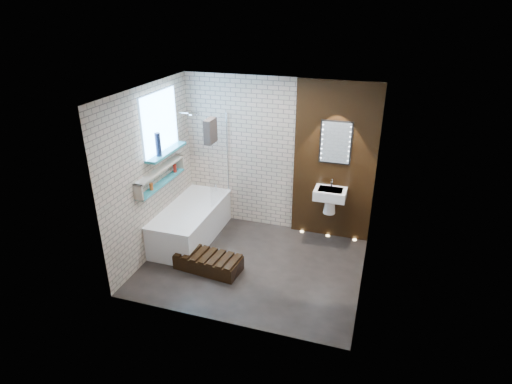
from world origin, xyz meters
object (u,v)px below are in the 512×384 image
(bathtub, at_px, (191,222))
(led_mirror, at_px, (336,143))
(bath_screen, at_px, (219,160))
(washbasin, at_px, (330,197))
(walnut_step, at_px, (208,263))

(bathtub, xyz_separation_m, led_mirror, (2.17, 0.78, 1.36))
(bathtub, bearing_deg, led_mirror, 19.78)
(bathtub, height_order, bath_screen, bath_screen)
(washbasin, height_order, walnut_step, washbasin)
(led_mirror, bearing_deg, bath_screen, -169.34)
(bath_screen, relative_size, walnut_step, 1.44)
(bath_screen, height_order, washbasin, bath_screen)
(washbasin, distance_m, walnut_step, 2.18)
(bath_screen, height_order, led_mirror, led_mirror)
(led_mirror, height_order, walnut_step, led_mirror)
(walnut_step, bearing_deg, washbasin, 41.56)
(bath_screen, bearing_deg, led_mirror, 10.66)
(washbasin, xyz_separation_m, walnut_step, (-1.55, -1.37, -0.68))
(led_mirror, relative_size, walnut_step, 0.72)
(bathtub, distance_m, washbasin, 2.32)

